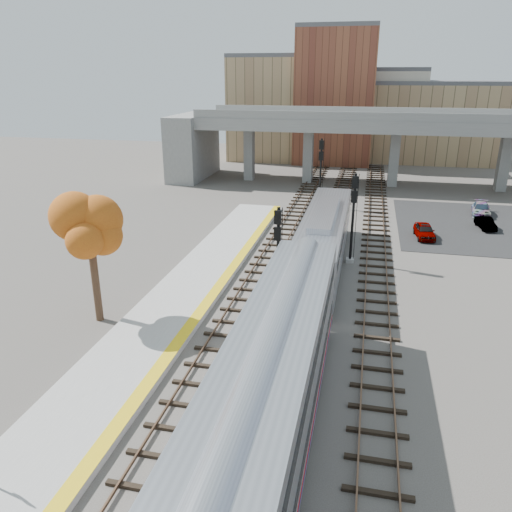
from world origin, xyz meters
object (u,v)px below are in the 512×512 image
at_px(coach, 259,432).
at_px(car_c, 481,209).
at_px(signal_mast_near, 278,261).
at_px(car_b, 486,223).
at_px(tree, 90,232).
at_px(signal_mast_far, 320,173).
at_px(signal_mast_mid, 353,220).
at_px(locomotive, 324,237).
at_px(car_a, 424,231).

xyz_separation_m(coach, car_c, (14.47, 40.50, -2.14)).
bearing_deg(signal_mast_near, car_b, 51.97).
xyz_separation_m(tree, car_c, (26.52, 29.60, -4.80)).
height_order(signal_mast_far, car_b, signal_mast_far).
relative_size(coach, signal_mast_mid, 3.62).
relative_size(locomotive, car_a, 5.08).
bearing_deg(car_c, coach, -101.82).
relative_size(signal_mast_near, car_b, 1.98).
bearing_deg(car_b, locomotive, -145.69).
bearing_deg(car_c, tree, -124.01).
relative_size(tree, car_c, 1.72).
bearing_deg(locomotive, coach, -90.00).
distance_m(car_a, car_c, 11.11).
bearing_deg(locomotive, signal_mast_mid, 31.19).
height_order(signal_mast_mid, tree, tree).
bearing_deg(tree, car_c, 48.14).
relative_size(coach, tree, 3.40).
height_order(signal_mast_far, car_a, signal_mast_far).
relative_size(signal_mast_near, car_c, 1.50).
bearing_deg(coach, tree, 137.88).
height_order(coach, car_b, coach).
height_order(tree, car_a, tree).
xyz_separation_m(locomotive, signal_mast_near, (-2.10, -7.70, 0.78)).
bearing_deg(signal_mast_far, car_a, -41.55).
height_order(coach, car_a, coach).
bearing_deg(car_c, signal_mast_near, -115.08).
bearing_deg(car_b, signal_mast_far, 154.48).
height_order(signal_mast_near, car_b, signal_mast_near).
relative_size(signal_mast_mid, car_a, 1.84).
bearing_deg(car_a, tree, -140.03).
bearing_deg(signal_mast_near, coach, -81.98).
bearing_deg(tree, signal_mast_mid, 42.61).
bearing_deg(coach, signal_mast_mid, 85.20).
bearing_deg(car_c, signal_mast_mid, -118.94).
distance_m(locomotive, tree, 17.10).
relative_size(locomotive, signal_mast_far, 2.60).
distance_m(signal_mast_mid, signal_mast_far, 17.12).
bearing_deg(coach, signal_mast_far, 92.97).
height_order(signal_mast_mid, car_a, signal_mast_mid).
bearing_deg(signal_mast_far, car_b, -17.24).
height_order(locomotive, coach, coach).
bearing_deg(tree, coach, -42.12).
height_order(locomotive, signal_mast_far, signal_mast_far).
bearing_deg(locomotive, car_c, 51.03).
height_order(signal_mast_far, car_c, signal_mast_far).
xyz_separation_m(coach, signal_mast_far, (-2.10, 40.44, 0.88)).
height_order(coach, car_c, coach).
bearing_deg(signal_mast_mid, tree, -137.39).
bearing_deg(coach, car_b, 68.49).
height_order(car_a, car_b, car_a).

